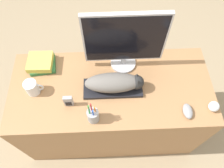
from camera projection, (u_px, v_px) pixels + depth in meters
name	position (u px, v px, depth m)	size (l,w,h in m)	color
ground_plane	(113.00, 157.00, 2.03)	(12.00, 12.00, 0.00)	#998466
desk	(111.00, 108.00, 1.86)	(1.44, 0.64, 0.75)	#9E7047
keyboard	(113.00, 88.00, 1.52)	(0.41, 0.16, 0.02)	black
cat	(116.00, 83.00, 1.46)	(0.40, 0.14, 0.12)	#66605B
monitor	(125.00, 40.00, 1.42)	(0.54, 0.19, 0.48)	#B7B7BC
computer_mouse	(188.00, 111.00, 1.42)	(0.06, 0.11, 0.04)	gray
coffee_mug	(32.00, 88.00, 1.47)	(0.13, 0.09, 0.11)	silver
pen_cup	(93.00, 115.00, 1.37)	(0.08, 0.08, 0.21)	#939399
baseball	(214.00, 106.00, 1.42)	(0.07, 0.07, 0.07)	silver
phone	(68.00, 101.00, 1.43)	(0.06, 0.03, 0.10)	#99999E
book_stack	(41.00, 63.00, 1.60)	(0.20, 0.19, 0.07)	#2D6B38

